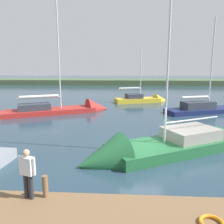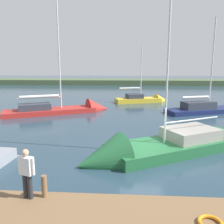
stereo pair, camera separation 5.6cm
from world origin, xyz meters
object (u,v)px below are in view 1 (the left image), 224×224
sailboat_far_left (68,110)px  person_on_dock (27,171)px  life_ring_buoy (212,223)px  sailboat_near_dock (153,151)px  mooring_post_near (45,186)px  sailboat_outer_mooring (217,110)px  sailboat_mid_channel (145,101)px

sailboat_far_left → person_on_dock: 16.73m
life_ring_buoy → sailboat_far_left: (8.15, -17.36, -0.40)m
sailboat_far_left → sailboat_near_dock: bearing=-82.2°
mooring_post_near → sailboat_outer_mooring: sailboat_outer_mooring is taller
mooring_post_near → person_on_dock: size_ratio=0.44×
sailboat_outer_mooring → sailboat_mid_channel: 9.18m
sailboat_near_dock → sailboat_far_left: size_ratio=0.92×
life_ring_buoy → person_on_dock: person_on_dock is taller
sailboat_far_left → person_on_dock: size_ratio=7.44×
sailboat_far_left → person_on_dock: bearing=-105.6°
sailboat_mid_channel → life_ring_buoy: bearing=-107.0°
mooring_post_near → sailboat_near_dock: bearing=-127.5°
sailboat_near_dock → sailboat_far_left: (7.32, -11.16, -0.00)m
sailboat_far_left → life_ring_buoy: bearing=-90.3°
mooring_post_near → sailboat_far_left: bearing=-78.4°
life_ring_buoy → person_on_dock: bearing=-10.0°
mooring_post_near → person_on_dock: 0.75m
sailboat_far_left → sailboat_outer_mooring: bearing=-21.3°
sailboat_mid_channel → person_on_dock: sailboat_mid_channel is taller
mooring_post_near → sailboat_outer_mooring: (-11.89, -17.45, -0.71)m
mooring_post_near → person_on_dock: (0.49, 0.10, 0.56)m
mooring_post_near → sailboat_mid_channel: bearing=-102.0°
mooring_post_near → sailboat_mid_channel: 24.07m
life_ring_buoy → sailboat_far_left: 19.18m
sailboat_near_dock → sailboat_mid_channel: bearing=-121.4°
sailboat_outer_mooring → sailboat_near_dock: bearing=-141.5°
sailboat_far_left → sailboat_mid_channel: sailboat_far_left is taller
mooring_post_near → sailboat_mid_channel: (-5.00, -23.53, -0.73)m
mooring_post_near → person_on_dock: person_on_dock is taller
mooring_post_near → sailboat_far_left: sailboat_far_left is taller
sailboat_outer_mooring → sailboat_far_left: bearing=165.6°
sailboat_near_dock → person_on_dock: sailboat_near_dock is taller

